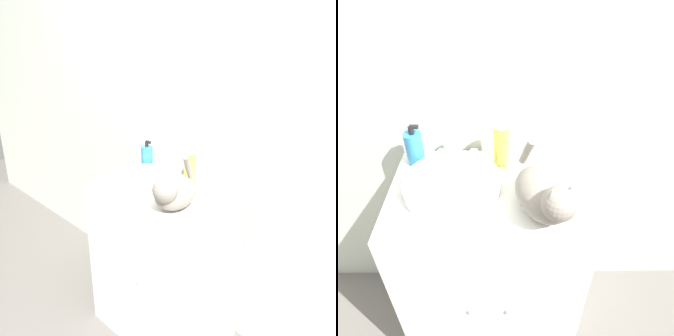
# 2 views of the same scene
# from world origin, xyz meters

# --- Properties ---
(wall_back) EXTENTS (6.00, 0.05, 2.50)m
(wall_back) POSITION_xyz_m (0.00, 0.53, 1.25)
(wall_back) COLOR silver
(wall_back) RESTS_ON ground_plane
(vanity_cabinet) EXTENTS (0.71, 0.50, 0.90)m
(vanity_cabinet) POSITION_xyz_m (0.00, 0.24, 0.45)
(vanity_cabinet) COLOR white
(vanity_cabinet) RESTS_ON ground_plane
(sink_basin) EXTENTS (0.35, 0.35, 0.05)m
(sink_basin) POSITION_xyz_m (-0.13, 0.25, 0.92)
(sink_basin) COLOR white
(sink_basin) RESTS_ON vanity_cabinet
(faucet) EXTENTS (0.16, 0.11, 0.12)m
(faucet) POSITION_xyz_m (-0.13, 0.43, 0.95)
(faucet) COLOR silver
(faucet) RESTS_ON vanity_cabinet
(cat) EXTENTS (0.24, 0.37, 0.21)m
(cat) POSITION_xyz_m (0.19, 0.13, 0.98)
(cat) COLOR gray
(cat) RESTS_ON vanity_cabinet
(soap_bottle) EXTENTS (0.07, 0.07, 0.18)m
(soap_bottle) POSITION_xyz_m (-0.29, 0.40, 0.97)
(soap_bottle) COLOR #338CCC
(soap_bottle) RESTS_ON vanity_cabinet
(spray_bottle) EXTENTS (0.06, 0.06, 0.20)m
(spray_bottle) POSITION_xyz_m (0.05, 0.40, 0.99)
(spray_bottle) COLOR #EADB4C
(spray_bottle) RESTS_ON vanity_cabinet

